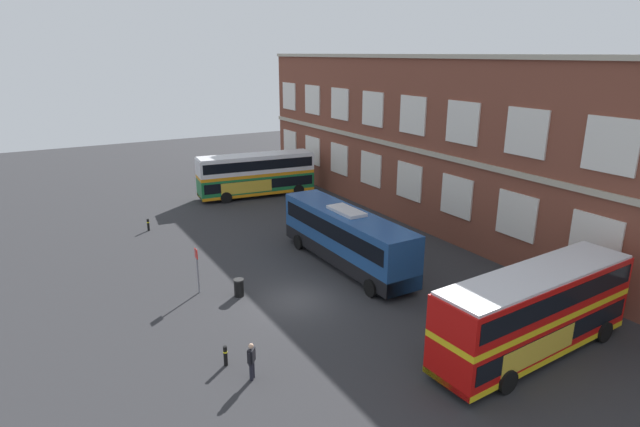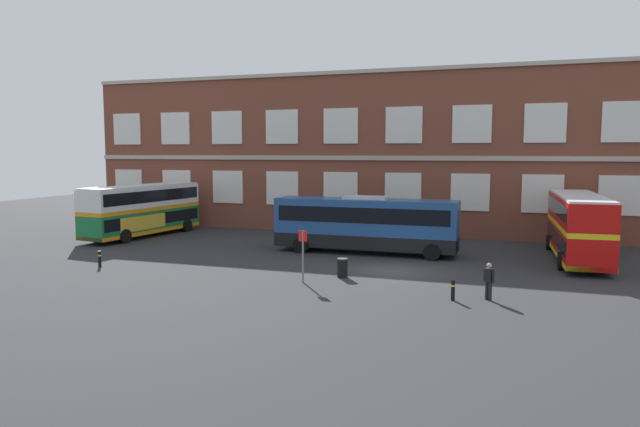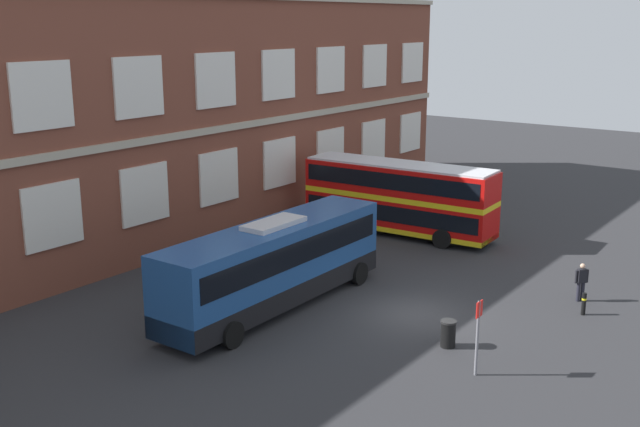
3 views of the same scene
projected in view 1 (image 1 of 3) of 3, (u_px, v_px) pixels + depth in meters
ground_plane at (326, 293)px, 29.87m from camera, size 120.00×120.00×0.00m
brick_terminal_building at (501, 151)px, 37.37m from camera, size 56.89×8.19×13.19m
double_decker_near at (256, 174)px, 49.41m from camera, size 3.83×11.22×4.07m
double_decker_middle at (535, 311)px, 23.20m from camera, size 3.30×11.12×4.07m
touring_coach at (346, 237)px, 33.22m from camera, size 12.02×2.94×3.80m
waiting_passenger at (252, 360)px, 21.69m from camera, size 0.54×0.50×1.70m
bus_stand_flag at (197, 266)px, 29.38m from camera, size 0.44×0.10×2.70m
station_litter_bin at (239, 287)px, 29.32m from camera, size 0.60×0.60×1.03m
safety_bollard_west at (225, 356)px, 22.78m from camera, size 0.19×0.19×0.95m
safety_bollard_east at (148, 225)px, 40.14m from camera, size 0.19×0.19×0.95m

